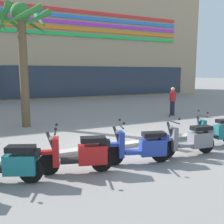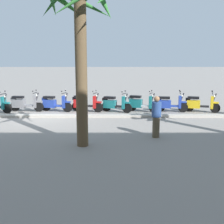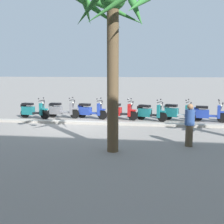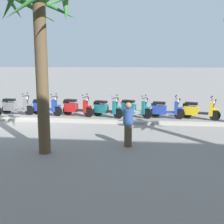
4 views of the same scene
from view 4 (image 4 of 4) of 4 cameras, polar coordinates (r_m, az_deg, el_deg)
ground_plane at (r=14.60m, az=-16.16°, el=-1.77°), size 200.00×200.00×0.00m
curb_strip at (r=14.71m, az=-15.96°, el=-1.43°), size 60.00×0.36×0.12m
scooter_yellow_mid_front at (r=15.07m, az=16.20°, el=0.33°), size 1.80×0.80×1.17m
scooter_blue_far_back at (r=14.96m, az=10.12°, el=0.50°), size 1.72×0.63×1.17m
scooter_teal_lead_nearest at (r=15.00m, az=4.16°, el=0.71°), size 1.67×0.84×1.17m
scooter_teal_mid_rear at (r=15.01m, az=-1.24°, el=0.70°), size 1.62×0.86×1.17m
scooter_red_mid_centre at (r=15.42m, az=-7.07°, el=0.92°), size 1.73×0.75×1.17m
scooter_blue_gap_after_mid at (r=15.96m, az=-12.85°, el=1.01°), size 1.75×0.74×1.17m
scooter_grey_second_in_line at (r=16.60m, az=-18.22°, el=1.11°), size 1.86×0.56×1.17m
palm_tree_far_corner at (r=9.26m, az=-13.82°, el=16.51°), size 2.48×2.57×5.28m
pedestrian_by_palm_tree at (r=9.89m, az=3.14°, el=-2.29°), size 0.34×0.34×1.51m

